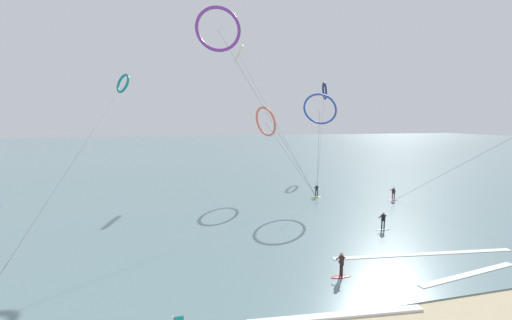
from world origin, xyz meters
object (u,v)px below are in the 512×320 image
kite_coral (266,122)px  kite_cobalt (320,109)px  surfer_lime (317,191)px  surfer_magenta (393,194)px  kite_ivory (239,54)px  surfer_crimson (341,266)px  kite_navy (325,91)px  surfer_emerald (383,222)px  kite_teal (123,84)px  kite_violet (218,29)px

kite_coral → kite_cobalt: (6.17, -4.42, 1.63)m
surfer_lime → surfer_magenta: bearing=-8.6°
surfer_lime → kite_ivory: bearing=127.2°
kite_coral → kite_cobalt: bearing=-147.0°
surfer_crimson → kite_cobalt: 26.07m
surfer_crimson → surfer_lime: bearing=-12.1°
kite_navy → kite_ivory: bearing=119.6°
surfer_emerald → surfer_magenta: size_ratio=1.00×
surfer_crimson → kite_teal: size_ratio=0.04×
surfer_crimson → surfer_magenta: same height
kite_ivory → surfer_emerald: bearing=20.3°
kite_navy → kite_coral: 25.49m
surfer_lime → kite_navy: kite_navy is taller
surfer_crimson → kite_navy: 50.75m
surfer_magenta → kite_teal: 46.04m
kite_ivory → kite_teal: 20.46m
kite_coral → surfer_lime: bearing=-153.2°
surfer_lime → kite_cobalt: 10.90m
surfer_lime → kite_coral: 11.97m
surfer_crimson → kite_ivory: bearing=6.6°
kite_navy → kite_cobalt: 25.15m
surfer_lime → kite_violet: (-13.01, -0.97, 19.78)m
kite_ivory → kite_teal: (-19.54, 3.03, -5.24)m
surfer_emerald → surfer_crimson: same height
surfer_emerald → kite_violet: size_ratio=0.07×
surfer_emerald → kite_teal: bearing=26.2°
kite_navy → kite_violet: size_ratio=1.06×
surfer_emerald → surfer_crimson: bearing=120.9°
surfer_lime → kite_ivory: 28.47m
kite_navy → kite_violet: kite_violet is taller
kite_cobalt → kite_ivory: bearing=-26.2°
surfer_emerald → kite_coral: kite_coral is taller
surfer_emerald → kite_ivory: (-7.32, 32.02, 20.84)m
kite_coral → kite_cobalt: size_ratio=0.89×
kite_violet → kite_teal: (-13.41, 22.12, -4.17)m
kite_ivory → kite_violet: kite_violet is taller
surfer_emerald → kite_cobalt: size_ratio=0.12×
surfer_emerald → surfer_magenta: same height
surfer_lime → surfer_emerald: same height
kite_navy → kite_ivory: kite_ivory is taller
surfer_crimson → surfer_emerald: bearing=-39.7°
surfer_lime → kite_ivory: (-6.88, 18.13, 20.84)m
kite_ivory → kite_cobalt: bearing=30.3°
surfer_magenta → kite_coral: bearing=-138.2°
kite_cobalt → kite_violet: 16.26m
kite_navy → kite_coral: bearing=151.2°
kite_teal → kite_navy: bearing=57.4°
surfer_emerald → kite_ivory: 38.90m
surfer_lime → kite_ivory: size_ratio=0.07×
surfer_emerald → kite_coral: size_ratio=0.14×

